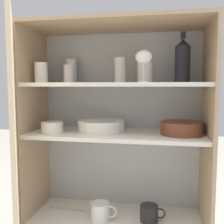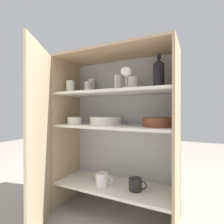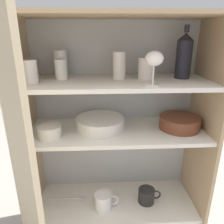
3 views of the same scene
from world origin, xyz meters
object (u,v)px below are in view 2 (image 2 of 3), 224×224
at_px(plate_stack_white, 106,121).
at_px(serving_bowl_small, 75,120).
at_px(wine_bottle, 159,74).
at_px(coffee_mug_primary, 102,179).
at_px(mixing_bowl_large, 158,122).

height_order(plate_stack_white, serving_bowl_small, plate_stack_white).
distance_m(wine_bottle, coffee_mug_primary, 0.92).
height_order(plate_stack_white, coffee_mug_primary, plate_stack_white).
relative_size(mixing_bowl_large, serving_bowl_small, 1.83).
relative_size(wine_bottle, mixing_bowl_large, 1.20).
bearing_deg(wine_bottle, serving_bowl_small, -170.83).
height_order(serving_bowl_small, coffee_mug_primary, serving_bowl_small).
bearing_deg(coffee_mug_primary, serving_bowl_small, -177.65).
height_order(wine_bottle, mixing_bowl_large, wine_bottle).
relative_size(plate_stack_white, coffee_mug_primary, 1.83).
height_order(plate_stack_white, mixing_bowl_large, mixing_bowl_large).
relative_size(wine_bottle, coffee_mug_primary, 1.84).
xyz_separation_m(wine_bottle, serving_bowl_small, (-0.68, -0.11, -0.35)).
bearing_deg(plate_stack_white, serving_bowl_small, -161.26).
relative_size(plate_stack_white, serving_bowl_small, 2.18).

